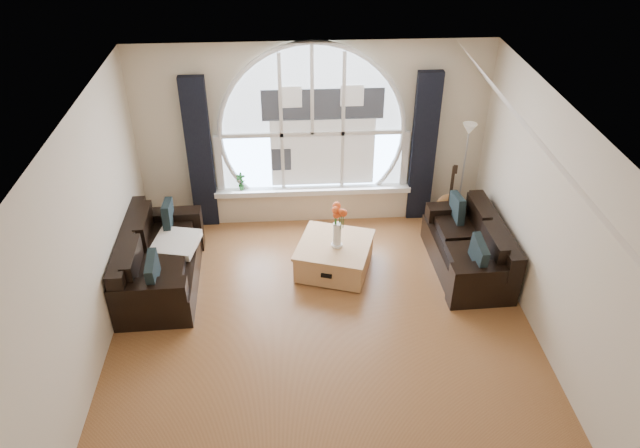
{
  "coord_description": "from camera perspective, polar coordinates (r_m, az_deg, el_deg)",
  "views": [
    {
      "loc": [
        -0.37,
        -5.14,
        5.04
      ],
      "look_at": [
        0.0,
        0.9,
        1.05
      ],
      "focal_mm": 33.98,
      "sensor_mm": 36.0,
      "label": 1
    }
  ],
  "objects": [
    {
      "name": "arched_window",
      "position": [
        8.58,
        -0.75,
        9.93
      ],
      "size": [
        2.6,
        0.06,
        2.15
      ],
      "primitive_type": "cube",
      "color": "silver",
      "rests_on": "wall_back"
    },
    {
      "name": "potted_plant",
      "position": [
        8.96,
        -7.48,
        3.98
      ],
      "size": [
        0.15,
        0.1,
        0.27
      ],
      "primitive_type": "imported",
      "rotation": [
        0.0,
        0.0,
        -0.04
      ],
      "color": "#1E6023",
      "rests_on": "window_sill"
    },
    {
      "name": "ceiling",
      "position": [
        5.66,
        0.56,
        8.97
      ],
      "size": [
        5.0,
        5.5,
        0.01
      ],
      "primitive_type": "cube",
      "color": "silver",
      "rests_on": "ground"
    },
    {
      "name": "floor_lamp",
      "position": [
        9.07,
        13.29,
        4.55
      ],
      "size": [
        0.24,
        0.24,
        1.6
      ],
      "primitive_type": "cube",
      "color": "#B2B2B2",
      "rests_on": "ground"
    },
    {
      "name": "ground",
      "position": [
        7.21,
        0.44,
        -10.96
      ],
      "size": [
        5.0,
        5.5,
        0.01
      ],
      "primitive_type": "cube",
      "color": "brown",
      "rests_on": "ground"
    },
    {
      "name": "curtain_left",
      "position": [
        8.78,
        -11.25,
        6.41
      ],
      "size": [
        0.35,
        0.12,
        2.3
      ],
      "primitive_type": "cube",
      "color": "black",
      "rests_on": "ground"
    },
    {
      "name": "wall_right",
      "position": [
        6.95,
        21.53,
        -1.33
      ],
      "size": [
        0.01,
        5.5,
        2.7
      ],
      "primitive_type": "cube",
      "color": "beige",
      "rests_on": "ground"
    },
    {
      "name": "wall_left",
      "position": [
        6.68,
        -21.45,
        -2.81
      ],
      "size": [
        0.01,
        5.5,
        2.7
      ],
      "primitive_type": "cube",
      "color": "beige",
      "rests_on": "ground"
    },
    {
      "name": "guitar",
      "position": [
        9.07,
        12.1,
        2.77
      ],
      "size": [
        0.41,
        0.33,
        1.06
      ],
      "primitive_type": "cube",
      "rotation": [
        0.0,
        0.0,
        -0.28
      ],
      "color": "brown",
      "rests_on": "ground"
    },
    {
      "name": "wall_back",
      "position": [
        8.72,
        -0.74,
        8.35
      ],
      "size": [
        5.0,
        0.01,
        2.7
      ],
      "primitive_type": "cube",
      "color": "beige",
      "rests_on": "ground"
    },
    {
      "name": "sofa_right",
      "position": [
        8.27,
        13.82,
        -1.86
      ],
      "size": [
        0.89,
        1.69,
        0.74
      ],
      "primitive_type": "cube",
      "rotation": [
        0.0,
        0.0,
        0.04
      ],
      "color": "black",
      "rests_on": "ground"
    },
    {
      "name": "curtain_right",
      "position": [
        8.91,
        9.71,
        7.01
      ],
      "size": [
        0.35,
        0.12,
        2.3
      ],
      "primitive_type": "cube",
      "color": "black",
      "rests_on": "ground"
    },
    {
      "name": "neighbor_house",
      "position": [
        8.63,
        0.27,
        9.15
      ],
      "size": [
        1.7,
        0.02,
        1.5
      ],
      "primitive_type": "cube",
      "color": "silver",
      "rests_on": "wall_back"
    },
    {
      "name": "attic_slope",
      "position": [
        6.35,
        20.88,
        6.0
      ],
      "size": [
        0.92,
        5.5,
        0.72
      ],
      "primitive_type": "cube",
      "color": "silver",
      "rests_on": "ground"
    },
    {
      "name": "window_sill",
      "position": [
        9.02,
        -0.67,
        3.24
      ],
      "size": [
        2.9,
        0.22,
        0.08
      ],
      "primitive_type": "cube",
      "color": "white",
      "rests_on": "wall_back"
    },
    {
      "name": "coffee_chest",
      "position": [
        8.12,
        1.37,
        -2.95
      ],
      "size": [
        1.17,
        1.17,
        0.46
      ],
      "primitive_type": "cube",
      "rotation": [
        0.0,
        0.0,
        -0.31
      ],
      "color": "tan",
      "rests_on": "ground"
    },
    {
      "name": "throw_blanket",
      "position": [
        8.1,
        -13.43,
        -1.78
      ],
      "size": [
        0.65,
        0.65,
        0.1
      ],
      "primitive_type": "cube",
      "rotation": [
        0.0,
        0.0,
        -0.21
      ],
      "color": "silver",
      "rests_on": "sofa_left"
    },
    {
      "name": "vase_flowers",
      "position": [
        7.76,
        1.64,
        0.29
      ],
      "size": [
        0.24,
        0.24,
        0.7
      ],
      "primitive_type": "cube",
      "color": "white",
      "rests_on": "coffee_chest"
    },
    {
      "name": "sofa_left",
      "position": [
        8.04,
        -14.84,
        -3.16
      ],
      "size": [
        0.97,
        1.85,
        0.81
      ],
      "primitive_type": "cube",
      "rotation": [
        0.0,
        0.0,
        0.03
      ],
      "color": "black",
      "rests_on": "ground"
    },
    {
      "name": "window_frame",
      "position": [
        8.55,
        -0.74,
        9.85
      ],
      "size": [
        2.76,
        0.08,
        2.15
      ],
      "primitive_type": "cube",
      "color": "white",
      "rests_on": "wall_back"
    }
  ]
}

